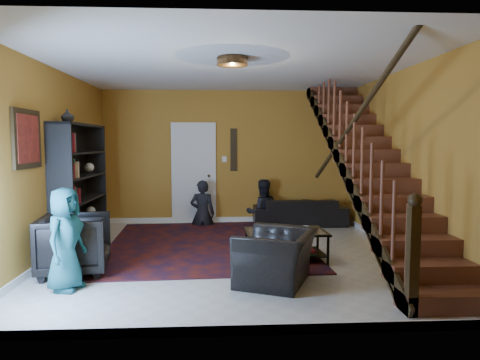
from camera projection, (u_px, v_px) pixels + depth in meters
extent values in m
plane|color=beige|center=(231.00, 255.00, 6.51)|extent=(5.50, 5.50, 0.00)
plane|color=#AB7226|center=(227.00, 157.00, 9.12)|extent=(5.20, 0.00, 5.20)
plane|color=#AB7226|center=(241.00, 178.00, 3.65)|extent=(5.20, 0.00, 5.20)
plane|color=#AB7226|center=(53.00, 163.00, 6.25)|extent=(0.00, 5.50, 5.50)
plane|color=#AB7226|center=(401.00, 163.00, 6.52)|extent=(0.00, 5.50, 5.50)
plane|color=white|center=(230.00, 68.00, 6.26)|extent=(5.50, 5.50, 0.00)
cube|color=silver|center=(227.00, 219.00, 9.23)|extent=(5.20, 0.02, 0.10)
cube|color=silver|center=(57.00, 254.00, 6.37)|extent=(0.02, 5.50, 0.10)
cube|color=#AB7226|center=(370.00, 168.00, 6.51)|extent=(0.95, 4.92, 2.83)
cube|color=black|center=(341.00, 163.00, 6.47)|extent=(0.04, 5.02, 3.02)
cylinder|color=black|center=(343.00, 133.00, 6.44)|extent=(0.07, 4.20, 2.44)
cube|color=black|center=(413.00, 261.00, 4.16)|extent=(0.10, 0.10, 1.10)
cube|color=black|center=(81.00, 186.00, 6.89)|extent=(0.35, 1.80, 2.00)
cube|color=black|center=(82.00, 223.00, 6.94)|extent=(0.35, 1.72, 0.03)
cube|color=black|center=(80.00, 176.00, 6.88)|extent=(0.35, 1.72, 0.03)
cube|color=silver|center=(194.00, 174.00, 9.09)|extent=(0.82, 0.05, 2.05)
cube|color=maroon|center=(27.00, 139.00, 5.32)|extent=(0.04, 0.74, 0.74)
cube|color=black|center=(234.00, 150.00, 9.10)|extent=(0.14, 0.03, 0.90)
cylinder|color=#3F2814|center=(232.00, 61.00, 5.47)|extent=(0.40, 0.40, 0.10)
cube|color=#4A150D|center=(208.00, 244.00, 7.17)|extent=(3.41, 3.84, 0.02)
imported|color=black|center=(300.00, 212.00, 8.85)|extent=(1.91, 0.78, 0.55)
imported|color=black|center=(75.00, 244.00, 5.54)|extent=(0.97, 0.95, 0.78)
imported|color=black|center=(277.00, 257.00, 5.18)|extent=(1.17, 1.24, 0.64)
imported|color=black|center=(202.00, 214.00, 8.80)|extent=(0.53, 0.37, 1.39)
imported|color=black|center=(262.00, 213.00, 8.86)|extent=(0.74, 0.61, 1.40)
imported|color=#164756|center=(65.00, 239.00, 4.91)|extent=(0.51, 0.66, 1.20)
cube|color=black|center=(249.00, 252.00, 5.84)|extent=(0.03, 0.03, 0.43)
cube|color=black|center=(328.00, 251.00, 5.90)|extent=(0.03, 0.03, 0.43)
cube|color=black|center=(246.00, 241.00, 6.45)|extent=(0.03, 0.03, 0.43)
cube|color=black|center=(318.00, 240.00, 6.51)|extent=(0.03, 0.03, 0.43)
cube|color=black|center=(285.00, 253.00, 6.18)|extent=(1.12, 0.66, 0.02)
cube|color=silver|center=(285.00, 231.00, 6.16)|extent=(1.18, 0.72, 0.02)
imported|color=#999999|center=(272.00, 228.00, 6.11)|extent=(0.16, 0.16, 0.10)
imported|color=#999999|center=(305.00, 229.00, 6.02)|extent=(0.13, 0.13, 0.09)
imported|color=#999999|center=(281.00, 230.00, 6.04)|extent=(0.26, 0.26, 0.06)
imported|color=#999999|center=(67.00, 116.00, 6.30)|extent=(0.18, 0.18, 0.19)
cylinder|color=red|center=(87.00, 257.00, 6.02)|extent=(0.15, 0.15, 0.15)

